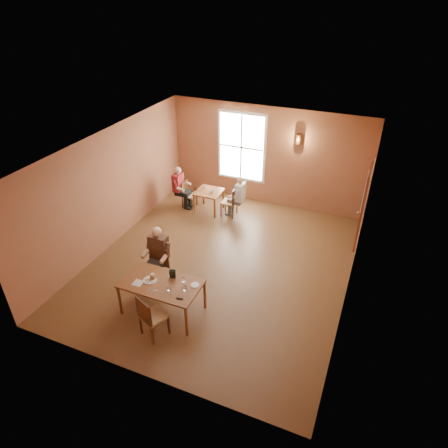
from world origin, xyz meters
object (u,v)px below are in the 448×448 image
at_px(chair_diner_maroon, 189,195).
at_px(diner_maroon, 188,188).
at_px(second_table, 209,201).
at_px(diner_white, 230,197).
at_px(diner_main, 156,263).
at_px(main_table, 162,297).
at_px(chair_empty, 154,315).
at_px(chair_diner_main, 158,270).
at_px(chair_diner_white, 229,201).

bearing_deg(chair_diner_maroon, diner_maroon, -90.00).
bearing_deg(second_table, diner_white, 0.00).
bearing_deg(diner_main, main_table, 128.88).
xyz_separation_m(chair_empty, diner_white, (-0.38, 4.87, 0.12)).
xyz_separation_m(second_table, diner_white, (0.68, 0.00, 0.28)).
bearing_deg(main_table, chair_diner_maroon, 109.88).
height_order(chair_diner_main, chair_diner_maroon, chair_diner_main).
bearing_deg(chair_diner_maroon, diner_main, 15.94).
height_order(main_table, chair_diner_main, chair_diner_main).
xyz_separation_m(main_table, diner_maroon, (-1.57, 4.25, 0.24)).
bearing_deg(second_table, diner_maroon, 180.00).
xyz_separation_m(chair_diner_main, diner_white, (0.29, 3.60, 0.15)).
distance_m(diner_main, second_table, 3.67).
distance_m(second_table, chair_diner_maroon, 0.65).
xyz_separation_m(second_table, diner_maroon, (-0.68, 0.00, 0.30)).
bearing_deg(chair_diner_main, main_table, 127.57).
bearing_deg(chair_diner_main, diner_main, 90.00).
distance_m(diner_white, chair_diner_maroon, 1.35).
height_order(main_table, diner_main, diner_main).
bearing_deg(diner_maroon, chair_diner_maroon, 90.00).
height_order(chair_diner_main, chair_diner_white, chair_diner_main).
bearing_deg(chair_diner_white, main_table, -176.81).
bearing_deg(chair_diner_main, diner_white, -94.65).
xyz_separation_m(chair_diner_main, diner_maroon, (-1.07, 3.60, 0.17)).
relative_size(chair_diner_white, chair_diner_maroon, 1.11).
bearing_deg(chair_diner_white, chair_diner_main, 175.82).
bearing_deg(chair_diner_main, chair_empty, 117.96).
height_order(diner_main, chair_diner_white, diner_main).
xyz_separation_m(main_table, chair_diner_main, (-0.50, 0.65, 0.08)).
relative_size(diner_main, diner_white, 1.12).
height_order(main_table, second_table, main_table).
relative_size(diner_main, chair_diner_maroon, 1.67).
bearing_deg(diner_main, diner_maroon, -73.62).
bearing_deg(chair_diner_main, chair_diner_maroon, -73.93).
height_order(chair_empty, second_table, chair_empty).
relative_size(chair_empty, chair_diner_white, 1.07).
height_order(chair_diner_main, second_table, chair_diner_main).
height_order(chair_diner_white, diner_white, diner_white).
xyz_separation_m(chair_diner_main, diner_main, (0.00, -0.03, 0.22)).
relative_size(chair_diner_white, diner_maroon, 0.72).
xyz_separation_m(chair_diner_white, chair_diner_maroon, (-1.30, 0.00, -0.04)).
bearing_deg(chair_diner_maroon, main_table, 19.88).
bearing_deg(diner_white, chair_diner_maroon, 90.00).
distance_m(main_table, chair_diner_white, 4.26).
relative_size(chair_diner_main, second_table, 1.23).
xyz_separation_m(chair_empty, second_table, (-1.06, 4.87, -0.16)).
height_order(diner_main, chair_diner_maroon, diner_main).
bearing_deg(diner_white, chair_diner_main, 175.35).
distance_m(main_table, diner_main, 0.85).
relative_size(chair_empty, diner_white, 0.80).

